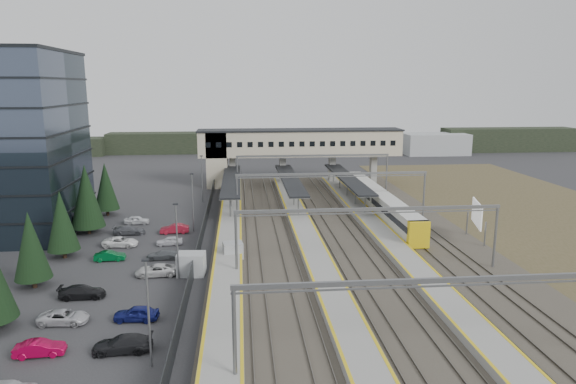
{
  "coord_description": "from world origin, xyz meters",
  "views": [
    {
      "loc": [
        -1.38,
        -59.12,
        19.72
      ],
      "look_at": [
        5.63,
        15.95,
        4.0
      ],
      "focal_mm": 32.0,
      "sensor_mm": 36.0,
      "label": 1
    }
  ],
  "objects": [
    {
      "name": "footbridge",
      "position": [
        7.7,
        42.0,
        7.93
      ],
      "size": [
        40.4,
        6.4,
        11.2
      ],
      "color": "#C1B897",
      "rests_on": "ground"
    },
    {
      "name": "gantries",
      "position": [
        12.0,
        3.0,
        6.0
      ],
      "size": [
        28.4,
        62.28,
        7.17
      ],
      "color": "slate",
      "rests_on": "ground"
    },
    {
      "name": "treeline_far",
      "position": [
        23.81,
        92.28,
        2.95
      ],
      "size": [
        170.0,
        19.0,
        7.0
      ],
      "color": "black",
      "rests_on": "ground"
    },
    {
      "name": "billboard",
      "position": [
        28.54,
        1.8,
        3.51
      ],
      "size": [
        1.71,
        5.95,
        5.21
      ],
      "color": "slate",
      "rests_on": "ground"
    },
    {
      "name": "rail_corridor",
      "position": [
        9.34,
        5.0,
        0.29
      ],
      "size": [
        34.0,
        90.0,
        0.92
      ],
      "color": "#342E27",
      "rests_on": "ground"
    },
    {
      "name": "ground",
      "position": [
        0.0,
        0.0,
        0.0
      ],
      "size": [
        220.0,
        220.0,
        0.0
      ],
      "primitive_type": "plane",
      "color": "#2B2B2D",
      "rests_on": "ground"
    },
    {
      "name": "car_park",
      "position": [
        -13.87,
        -6.81,
        0.6
      ],
      "size": [
        10.5,
        43.95,
        1.29
      ],
      "color": "silver",
      "rests_on": "ground"
    },
    {
      "name": "fence",
      "position": [
        -6.5,
        5.0,
        1.0
      ],
      "size": [
        0.08,
        90.0,
        2.0
      ],
      "color": "#26282B",
      "rests_on": "ground"
    },
    {
      "name": "train",
      "position": [
        20.0,
        16.89,
        1.9
      ],
      "size": [
        2.65,
        36.8,
        3.33
      ],
      "color": "beige",
      "rests_on": "ground"
    },
    {
      "name": "relay_cabin_near",
      "position": [
        -6.78,
        -6.89,
        1.2
      ],
      "size": [
        3.02,
        2.32,
        2.39
      ],
      "color": "#9C9FA2",
      "rests_on": "ground"
    },
    {
      "name": "lampposts",
      "position": [
        -8.0,
        1.25,
        4.34
      ],
      "size": [
        0.5,
        53.25,
        8.07
      ],
      "color": "slate",
      "rests_on": "ground"
    },
    {
      "name": "relay_cabin_far",
      "position": [
        -2.46,
        -2.34,
        1.01
      ],
      "size": [
        2.45,
        2.14,
        2.02
      ],
      "color": "#9C9FA2",
      "rests_on": "ground"
    },
    {
      "name": "conifer_row",
      "position": [
        -22.0,
        -3.86,
        4.84
      ],
      "size": [
        4.42,
        49.82,
        9.5
      ],
      "color": "black",
      "rests_on": "ground"
    },
    {
      "name": "canopies",
      "position": [
        7.0,
        27.0,
        3.92
      ],
      "size": [
        23.1,
        30.0,
        3.28
      ],
      "color": "black",
      "rests_on": "ground"
    }
  ]
}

